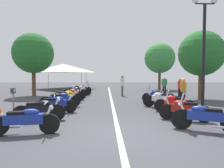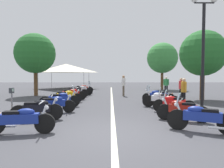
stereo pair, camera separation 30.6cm
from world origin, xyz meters
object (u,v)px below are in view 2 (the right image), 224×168
motorcycle_left_row_5 (71,94)px  motorcycle_left_row_8 (82,89)px  motorcycle_left_row_6 (76,92)px  roadside_tree_2 (35,54)px  motorcycle_right_row_2 (173,103)px  motorcycle_right_row_3 (161,99)px  motorcycle_left_row_2 (54,104)px  parking_meter (12,97)px  bystander_4 (124,84)px  motorcycle_left_row_4 (66,96)px  motorcycle_right_row_1 (182,109)px  roadside_tree_1 (203,53)px  event_tent (66,68)px  motorcycle_left_row_1 (38,109)px  motorcycle_left_row_3 (60,99)px  motorcycle_left_row_7 (81,90)px  bystander_3 (184,90)px  bystander_2 (181,87)px  motorcycle_left_row_0 (21,120)px  bystander_1 (166,84)px  traffic_cone_1 (172,97)px  street_lamp_twin_globe (203,35)px  bystander_0 (184,88)px  motorcycle_right_row_4 (158,96)px  motorcycle_right_row_0 (201,117)px  roadside_tree_0 (162,58)px

motorcycle_left_row_5 → motorcycle_left_row_8: bearing=74.8°
motorcycle_left_row_6 → roadside_tree_2: size_ratio=0.37×
motorcycle_right_row_2 → motorcycle_right_row_3: motorcycle_right_row_3 is taller
motorcycle_left_row_2 → motorcycle_left_row_8: (9.75, 0.04, 0.03)m
motorcycle_left_row_2 → parking_meter: (-1.20, 1.37, 0.45)m
motorcycle_left_row_2 → bystander_4: size_ratio=1.16×
parking_meter → motorcycle_left_row_4: bearing=84.4°
motorcycle_right_row_1 → roadside_tree_1: 8.17m
motorcycle_left_row_5 → event_tent: (11.70, 2.97, 2.19)m
motorcycle_left_row_1 → motorcycle_left_row_8: bearing=76.6°
motorcycle_left_row_3 → motorcycle_right_row_1: 6.45m
motorcycle_left_row_7 → bystander_3: size_ratio=1.36×
motorcycle_left_row_3 → motorcycle_left_row_8: bearing=71.9°
motorcycle_right_row_1 → bystander_2: bystander_2 is taller
motorcycle_left_row_0 → motorcycle_left_row_4: size_ratio=1.02×
parking_meter → bystander_1: 13.48m
roadside_tree_2 → bystander_4: bearing=-93.6°
motorcycle_right_row_2 → traffic_cone_1: size_ratio=3.15×
motorcycle_right_row_1 → street_lamp_twin_globe: size_ratio=0.35×
traffic_cone_1 → bystander_0: (-0.71, -0.53, 0.64)m
motorcycle_right_row_1 → motorcycle_right_row_2: size_ratio=0.98×
motorcycle_left_row_4 → motorcycle_right_row_4: motorcycle_right_row_4 is taller
motorcycle_right_row_0 → motorcycle_right_row_1: bearing=-60.9°
motorcycle_right_row_1 → motorcycle_right_row_4: 4.96m
motorcycle_left_row_6 → bystander_4: size_ratio=1.14×
motorcycle_right_row_2 → motorcycle_right_row_4: motorcycle_right_row_4 is taller
motorcycle_left_row_5 → traffic_cone_1: 7.14m
motorcycle_left_row_6 → motorcycle_right_row_3: (-4.92, -5.58, 0.02)m
motorcycle_left_row_5 → motorcycle_right_row_3: (-3.14, -5.62, 0.02)m
motorcycle_left_row_8 → motorcycle_right_row_4: bearing=-65.2°
motorcycle_left_row_7 → motorcycle_right_row_1: (-9.80, -5.46, -0.01)m
motorcycle_left_row_2 → traffic_cone_1: 8.29m
motorcycle_left_row_7 → motorcycle_right_row_0: motorcycle_right_row_0 is taller
motorcycle_right_row_4 → bystander_0: bystander_0 is taller
bystander_4 → motorcycle_left_row_6: bearing=6.8°
motorcycle_left_row_1 → street_lamp_twin_globe: street_lamp_twin_globe is taller
motorcycle_right_row_4 → parking_meter: bearing=46.4°
motorcycle_left_row_5 → bystander_0: (-1.05, -7.66, 0.47)m
roadside_tree_1 → roadside_tree_0: bearing=2.4°
bystander_2 → roadside_tree_2: 12.30m
bystander_1 → event_tent: 13.46m
motorcycle_right_row_2 → parking_meter: size_ratio=1.50×
parking_meter → traffic_cone_1: (5.61, -8.39, -0.61)m
parking_meter → roadside_tree_1: roadside_tree_1 is taller
motorcycle_left_row_3 → motorcycle_left_row_5: motorcycle_left_row_3 is taller
roadside_tree_0 → motorcycle_left_row_5: bearing=137.5°
motorcycle_left_row_3 → motorcycle_right_row_0: (-4.73, -5.66, 0.01)m
motorcycle_left_row_0 → roadside_tree_1: size_ratio=0.42×
motorcycle_right_row_4 → traffic_cone_1: 1.69m
motorcycle_right_row_4 → bystander_1: 5.78m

